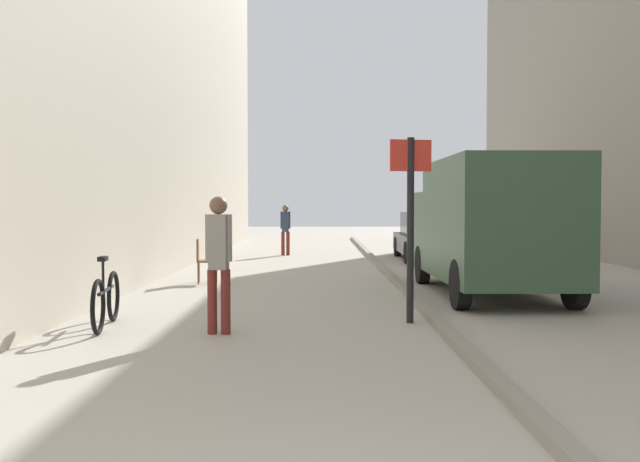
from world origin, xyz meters
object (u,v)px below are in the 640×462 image
(bicycle_leaning, at_px, (103,300))
(cafe_chair_near_window, at_px, (200,258))
(delivery_van, at_px, (486,224))
(pedestrian_mid_block, at_px, (216,255))
(pedestrian_main_foreground, at_px, (282,226))
(parked_car, at_px, (426,236))
(street_sign_post, at_px, (407,213))

(bicycle_leaning, bearing_deg, cafe_chair_near_window, 79.29)
(delivery_van, height_order, bicycle_leaning, delivery_van)
(cafe_chair_near_window, bearing_deg, delivery_van, 63.19)
(pedestrian_mid_block, relative_size, delivery_van, 0.33)
(pedestrian_main_foreground, xyz_separation_m, bicycle_leaning, (-1.74, -13.62, -0.58))
(pedestrian_main_foreground, distance_m, pedestrian_mid_block, 14.07)
(pedestrian_main_foreground, xyz_separation_m, parked_car, (4.49, -1.94, -0.25))
(bicycle_leaning, bearing_deg, pedestrian_main_foreground, 76.27)
(pedestrian_main_foreground, distance_m, cafe_chair_near_window, 8.37)
(pedestrian_main_foreground, xyz_separation_m, cafe_chair_near_window, (-1.34, -8.25, -0.42))
(delivery_van, bearing_deg, parked_car, 87.65)
(pedestrian_main_foreground, distance_m, delivery_van, 11.05)
(pedestrian_main_foreground, height_order, pedestrian_mid_block, pedestrian_mid_block)
(bicycle_leaning, bearing_deg, pedestrian_mid_block, -22.20)
(pedestrian_mid_block, relative_size, cafe_chair_near_window, 1.88)
(street_sign_post, relative_size, cafe_chair_near_window, 2.77)
(street_sign_post, bearing_deg, bicycle_leaning, -6.05)
(pedestrian_mid_block, distance_m, parked_car, 12.99)
(pedestrian_mid_block, height_order, delivery_van, delivery_van)
(delivery_van, distance_m, cafe_chair_near_window, 5.98)
(delivery_van, relative_size, bicycle_leaning, 3.01)
(pedestrian_mid_block, bearing_deg, cafe_chair_near_window, 107.71)
(pedestrian_mid_block, bearing_deg, pedestrian_main_foreground, 95.55)
(street_sign_post, bearing_deg, parked_car, -111.86)
(delivery_van, bearing_deg, bicycle_leaning, -151.00)
(pedestrian_main_foreground, relative_size, cafe_chair_near_window, 1.78)
(pedestrian_main_foreground, bearing_deg, street_sign_post, -79.33)
(bicycle_leaning, relative_size, cafe_chair_near_window, 1.88)
(parked_car, bearing_deg, cafe_chair_near_window, -132.25)
(delivery_van, height_order, street_sign_post, street_sign_post)
(delivery_van, xyz_separation_m, cafe_chair_near_window, (-5.60, 1.93, -0.77))
(pedestrian_mid_block, distance_m, cafe_chair_near_window, 5.96)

